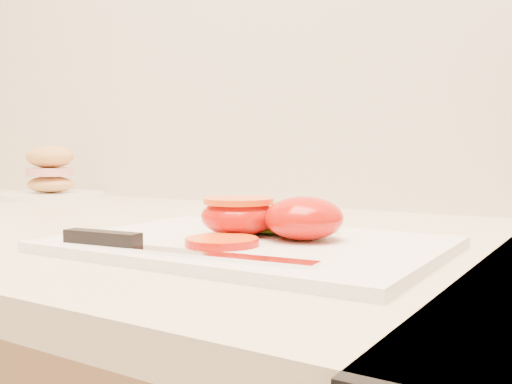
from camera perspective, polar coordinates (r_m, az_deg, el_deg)
The scene contains 7 objects.
cutting_board at distance 0.55m, azimuth -0.56°, elevation -5.25°, with size 0.35×0.26×0.01m, color white.
tomato_half_dome at distance 0.55m, azimuth 4.80°, elevation -2.62°, with size 0.08×0.08×0.04m, color red.
tomato_half_cut at distance 0.57m, azimuth -1.76°, elevation -2.29°, with size 0.08×0.08×0.04m.
tomato_slice_0 at distance 0.51m, azimuth -3.42°, elevation -4.97°, with size 0.06×0.06×0.01m, color orange.
lettuce_leaf_0 at distance 0.62m, azimuth 1.92°, elevation -2.57°, with size 0.14×0.09×0.03m, color #59A42B.
knife at distance 0.50m, azimuth -11.10°, elevation -5.16°, with size 0.25×0.04×0.01m.
sandwich_plate at distance 1.22m, azimuth -19.88°, elevation 1.13°, with size 0.21×0.21×0.11m.
Camera 1 is at (0.27, 1.13, 1.02)m, focal length 40.00 mm.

